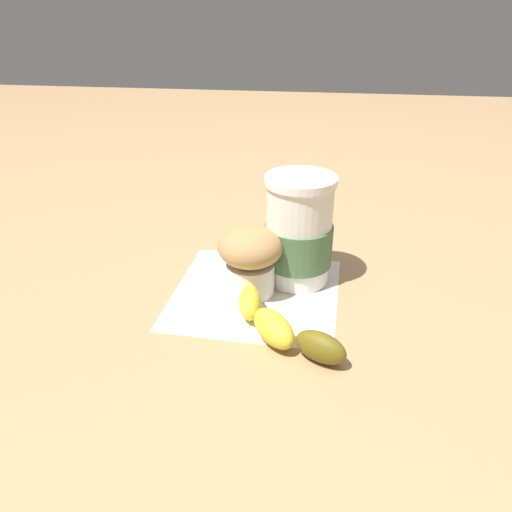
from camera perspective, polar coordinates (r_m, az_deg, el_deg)
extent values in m
plane|color=tan|center=(0.65, 0.00, -4.25)|extent=(3.00, 3.00, 0.00)
cube|color=white|center=(0.65, 0.00, -4.19)|extent=(0.22, 0.22, 0.00)
cylinder|color=white|center=(0.66, 4.90, 2.61)|extent=(0.09, 0.09, 0.14)
cylinder|color=white|center=(0.63, 5.17, 8.62)|extent=(0.09, 0.09, 0.01)
cylinder|color=#4C754C|center=(0.66, 4.85, 1.39)|extent=(0.09, 0.09, 0.05)
cylinder|color=white|center=(0.65, -0.58, -2.36)|extent=(0.06, 0.06, 0.04)
ellipsoid|color=#AD8451|center=(0.63, -0.60, 1.22)|extent=(0.08, 0.08, 0.05)
ellipsoid|color=yellow|center=(0.60, -0.79, -5.33)|extent=(0.06, 0.04, 0.03)
ellipsoid|color=yellow|center=(0.56, 2.03, -8.24)|extent=(0.08, 0.07, 0.03)
ellipsoid|color=brown|center=(0.54, 7.40, -10.29)|extent=(0.05, 0.06, 0.03)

